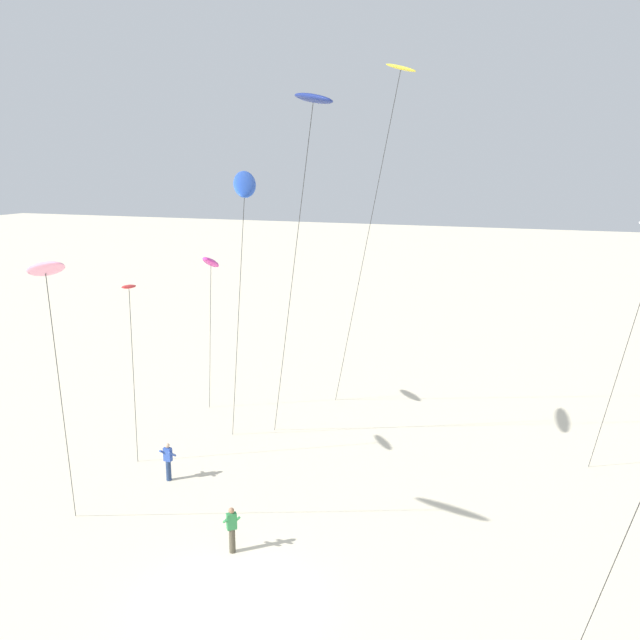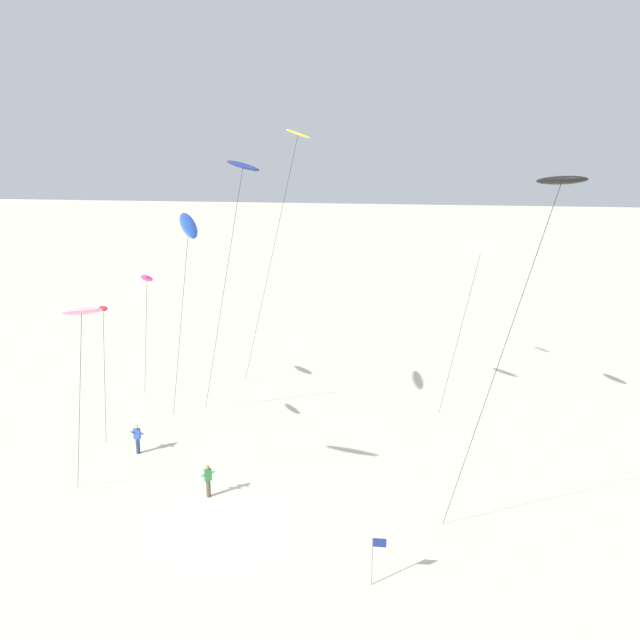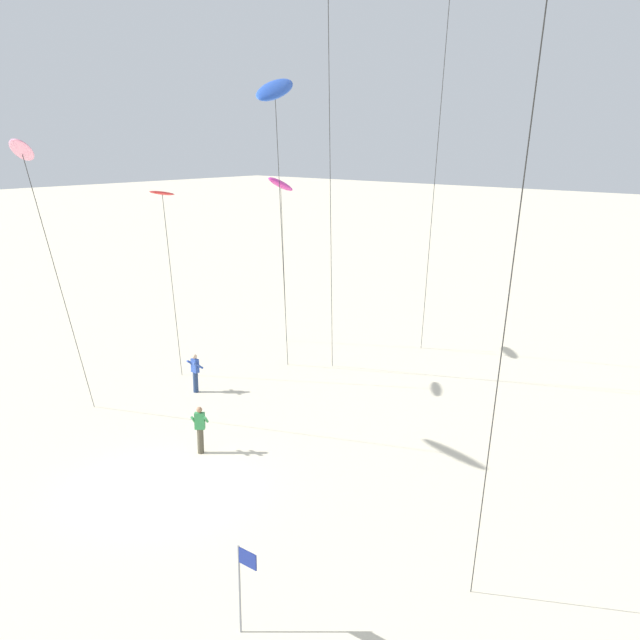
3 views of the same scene
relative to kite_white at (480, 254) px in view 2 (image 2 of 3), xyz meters
name	(u,v)px [view 2 (image 2 of 3)]	position (x,y,z in m)	size (l,w,h in m)	color
ground_plane	(220,527)	(-12.05, -11.97, -10.50)	(260.00, 260.00, 0.00)	beige
kite_white	(480,254)	(0.00, 0.00, 0.00)	(2.67, 3.11, 11.02)	white
kite_yellow	(295,147)	(-10.43, 0.80, 5.66)	(5.70, 6.71, 17.23)	yellow
kite_navy	(242,169)	(-12.41, -3.81, 4.74)	(5.25, 6.08, 15.80)	navy
kite_black	(559,188)	(0.86, -14.21, 4.87)	(3.91, 4.59, 15.91)	black
kite_pink	(81,313)	(-17.12, -12.93, -0.43)	(4.29, 4.68, 10.69)	pink
kite_red	(103,311)	(-19.46, -5.87, -2.34)	(1.90, 2.58, 8.52)	red
kite_blue	(188,226)	(-15.51, -3.33, 1.74)	(3.73, 4.99, 13.04)	blue
kite_magenta	(147,279)	(-19.78, 1.31, -2.22)	(2.17, 2.97, 8.91)	#D8339E
kite_flyer_nearest	(208,480)	(-13.24, -9.48, -9.60)	(0.73, 0.72, 1.67)	#4C4738
kite_flyer_middle	(137,438)	(-18.32, -5.48, -9.60)	(0.55, 0.53, 1.67)	navy
marker_flag	(376,552)	(-4.94, -15.21, -9.01)	(0.57, 0.05, 2.10)	gray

